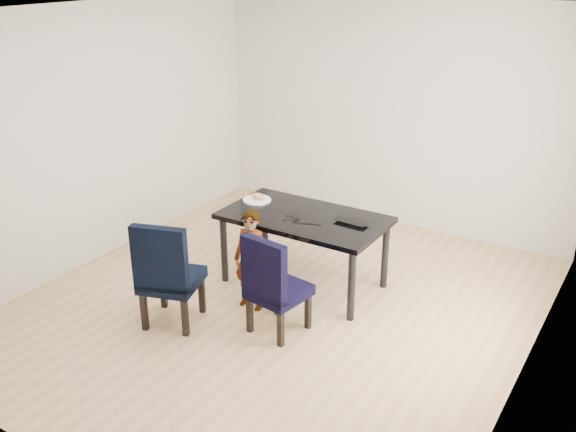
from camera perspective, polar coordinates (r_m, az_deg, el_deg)
The scene contains 14 objects.
floor at distance 6.23m, azimuth -0.98°, elevation -7.89°, with size 4.50×5.00×0.01m, color tan.
ceiling at distance 5.39m, azimuth -1.18°, elevation 17.81°, with size 4.50×5.00×0.01m, color white.
wall_back at distance 7.81m, azimuth 9.11°, elevation 8.90°, with size 4.50×0.01×2.70m, color silver.
wall_front at distance 3.98m, azimuth -21.24°, elevation -5.95°, with size 4.50×0.01×2.70m, color silver.
wall_left at distance 7.10m, azimuth -16.64°, elevation 6.90°, with size 0.01×5.00×2.70m, color silver.
wall_right at distance 4.89m, azimuth 21.67°, elevation -0.68°, with size 0.01×5.00×2.70m, color white.
dining_table at distance 6.43m, azimuth 1.42°, elevation -3.05°, with size 1.60×0.90×0.75m, color black.
chair_left at distance 5.82m, azimuth -10.33°, elevation -4.83°, with size 0.49×0.51×1.02m, color black.
chair_right at distance 5.61m, azimuth -0.82°, elevation -5.96°, with size 0.45×0.47×0.94m, color black.
child at distance 5.98m, azimuth -3.29°, elevation -3.94°, with size 0.36×0.23×0.98m, color orange.
plate at distance 6.66m, azimuth -2.78°, elevation 1.44°, with size 0.29×0.29×0.02m, color white.
sandwich at distance 6.64m, azimuth -2.65°, elevation 1.77°, with size 0.16×0.07×0.06m, color gold.
laptop at distance 6.15m, azimuth 5.84°, elevation -0.41°, with size 0.33×0.21×0.03m, color black.
cable_tangle at distance 6.14m, azimuth 0.23°, elevation -0.43°, with size 0.14×0.14×0.01m, color black.
Camera 1 is at (2.94, -4.50, 3.14)m, focal length 40.00 mm.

